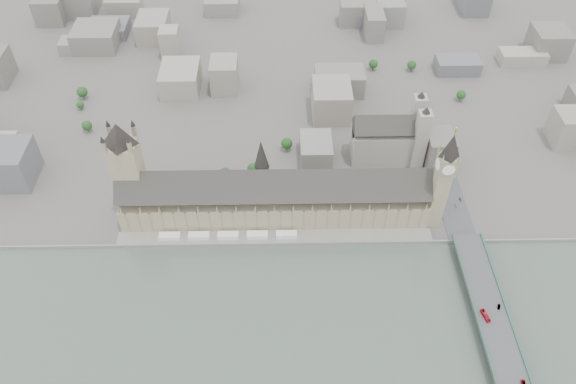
{
  "coord_description": "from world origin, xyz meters",
  "views": [
    {
      "loc": [
        5.89,
        -319.73,
        370.63
      ],
      "look_at": [
        11.91,
        25.5,
        23.1
      ],
      "focal_mm": 35.0,
      "sensor_mm": 36.0,
      "label": 1
    }
  ],
  "objects_px": {
    "red_bus_north": "(485,316)",
    "car_silver": "(499,307)",
    "westminster_bridge": "(488,312)",
    "westminster_abbey": "(390,138)",
    "victoria_tower": "(127,166)",
    "elizabeth_tower": "(444,175)",
    "car_approach": "(460,200)",
    "palace_of_westminster": "(274,197)"
  },
  "relations": [
    {
      "from": "palace_of_westminster",
      "to": "elizabeth_tower",
      "type": "height_order",
      "value": "elizabeth_tower"
    },
    {
      "from": "victoria_tower",
      "to": "westminster_abbey",
      "type": "distance_m",
      "value": 244.79
    },
    {
      "from": "car_approach",
      "to": "red_bus_north",
      "type": "bearing_deg",
      "value": -95.57
    },
    {
      "from": "palace_of_westminster",
      "to": "elizabeth_tower",
      "type": "distance_m",
      "value": 142.94
    },
    {
      "from": "westminster_abbey",
      "to": "car_approach",
      "type": "distance_m",
      "value": 89.96
    },
    {
      "from": "victoria_tower",
      "to": "westminster_bridge",
      "type": "xyz_separation_m",
      "value": [
        284.0,
        -113.5,
        -50.08
      ]
    },
    {
      "from": "palace_of_westminster",
      "to": "westminster_abbey",
      "type": "distance_m",
      "value": 134.09
    },
    {
      "from": "red_bus_north",
      "to": "car_silver",
      "type": "distance_m",
      "value": 14.95
    },
    {
      "from": "car_silver",
      "to": "elizabeth_tower",
      "type": "bearing_deg",
      "value": 129.23
    },
    {
      "from": "westminster_bridge",
      "to": "palace_of_westminster",
      "type": "bearing_deg",
      "value": 146.51
    },
    {
      "from": "victoria_tower",
      "to": "car_approach",
      "type": "height_order",
      "value": "victoria_tower"
    },
    {
      "from": "car_silver",
      "to": "westminster_abbey",
      "type": "bearing_deg",
      "value": 128.95
    },
    {
      "from": "westminster_bridge",
      "to": "victoria_tower",
      "type": "bearing_deg",
      "value": 158.22
    },
    {
      "from": "car_silver",
      "to": "victoria_tower",
      "type": "bearing_deg",
      "value": -179.88
    },
    {
      "from": "elizabeth_tower",
      "to": "red_bus_north",
      "type": "bearing_deg",
      "value": -80.07
    },
    {
      "from": "victoria_tower",
      "to": "red_bus_north",
      "type": "relative_size",
      "value": 8.86
    },
    {
      "from": "palace_of_westminster",
      "to": "red_bus_north",
      "type": "distance_m",
      "value": 193.88
    },
    {
      "from": "elizabeth_tower",
      "to": "red_bus_north",
      "type": "xyz_separation_m",
      "value": [
        18.01,
        -102.9,
        -46.27
      ]
    },
    {
      "from": "car_silver",
      "to": "car_approach",
      "type": "xyz_separation_m",
      "value": [
        -2.79,
        112.05,
        -0.09
      ]
    },
    {
      "from": "elizabeth_tower",
      "to": "car_approach",
      "type": "relative_size",
      "value": 22.45
    },
    {
      "from": "palace_of_westminster",
      "to": "red_bus_north",
      "type": "bearing_deg",
      "value": -36.3
    },
    {
      "from": "red_bus_north",
      "to": "car_approach",
      "type": "bearing_deg",
      "value": 71.43
    },
    {
      "from": "elizabeth_tower",
      "to": "westminster_bridge",
      "type": "bearing_deg",
      "value": -75.89
    },
    {
      "from": "red_bus_north",
      "to": "car_silver",
      "type": "xyz_separation_m",
      "value": [
        12.61,
        8.0,
        -0.78
      ]
    },
    {
      "from": "elizabeth_tower",
      "to": "victoria_tower",
      "type": "distance_m",
      "value": 260.64
    },
    {
      "from": "victoria_tower",
      "to": "car_approach",
      "type": "distance_m",
      "value": 291.2
    },
    {
      "from": "palace_of_westminster",
      "to": "car_silver",
      "type": "relative_size",
      "value": 55.51
    },
    {
      "from": "westminster_bridge",
      "to": "westminster_abbey",
      "type": "distance_m",
      "value": 190.56
    },
    {
      "from": "palace_of_westminster",
      "to": "elizabeth_tower",
      "type": "bearing_deg",
      "value": -4.85
    },
    {
      "from": "westminster_bridge",
      "to": "red_bus_north",
      "type": "xyz_separation_m",
      "value": [
        -5.99,
        -7.4,
        6.7
      ]
    },
    {
      "from": "westminster_bridge",
      "to": "red_bus_north",
      "type": "distance_m",
      "value": 11.64
    },
    {
      "from": "car_approach",
      "to": "victoria_tower",
      "type": "bearing_deg",
      "value": 178.93
    },
    {
      "from": "westminster_abbey",
      "to": "red_bus_north",
      "type": "relative_size",
      "value": 6.03
    },
    {
      "from": "westminster_abbey",
      "to": "car_silver",
      "type": "relative_size",
      "value": 14.24
    },
    {
      "from": "red_bus_north",
      "to": "palace_of_westminster",
      "type": "bearing_deg",
      "value": 129.8
    },
    {
      "from": "victoria_tower",
      "to": "car_silver",
      "type": "bearing_deg",
      "value": -21.23
    },
    {
      "from": "westminster_abbey",
      "to": "car_approach",
      "type": "relative_size",
      "value": 14.2
    },
    {
      "from": "westminster_bridge",
      "to": "elizabeth_tower",
      "type": "bearing_deg",
      "value": 104.11
    },
    {
      "from": "elizabeth_tower",
      "to": "westminster_bridge",
      "type": "height_order",
      "value": "elizabeth_tower"
    },
    {
      "from": "palace_of_westminster",
      "to": "victoria_tower",
      "type": "height_order",
      "value": "victoria_tower"
    },
    {
      "from": "palace_of_westminster",
      "to": "westminster_abbey",
      "type": "xyz_separation_m",
      "value": [
        110.92,
        75.3,
        2.38
      ]
    },
    {
      "from": "elizabeth_tower",
      "to": "westminster_abbey",
      "type": "relative_size",
      "value": 1.58
    }
  ]
}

